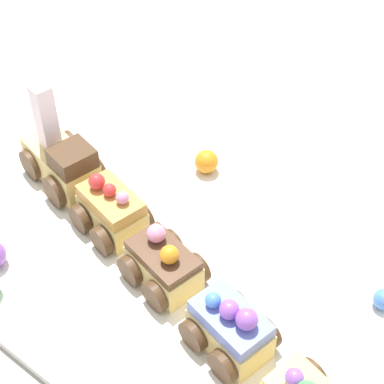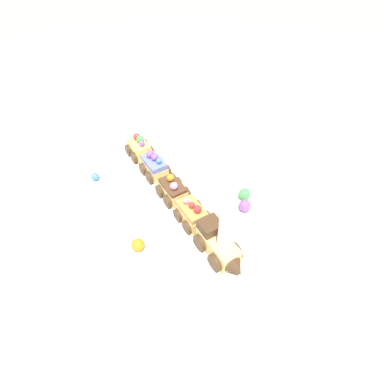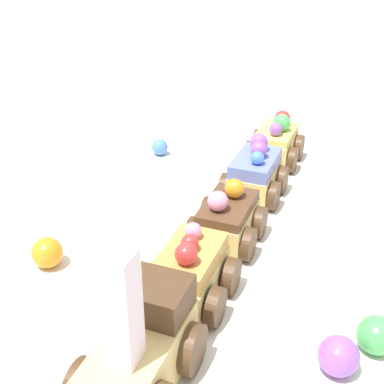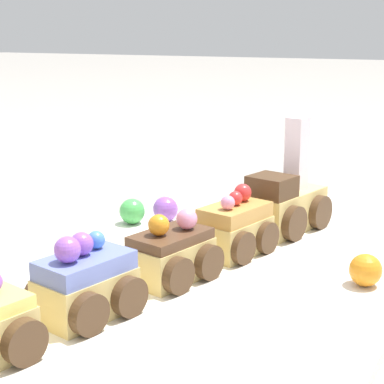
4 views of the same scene
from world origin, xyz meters
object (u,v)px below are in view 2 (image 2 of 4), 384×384
Objects in this scene: gumball_orange at (138,245)px; gumball_green at (244,194)px; cake_car_chocolate at (173,190)px; cake_car_lemon at (140,149)px; gumball_blue at (95,177)px; cake_train_locomotive at (220,246)px; cake_car_caramel at (193,214)px; gumball_purple at (245,206)px; cake_car_blueberry at (155,167)px.

gumball_orange and gumball_green have the same top height.
cake_car_lemon is (-0.20, 0.04, 0.00)m from cake_car_chocolate.
cake_car_chocolate is 3.97× the size of gumball_blue.
cake_car_caramel is at bearing 179.95° from cake_train_locomotive.
cake_car_chocolate reaches higher than gumball_green.
cake_car_caramel is 0.30m from gumball_blue.
cake_car_chocolate is 0.20m from cake_car_lemon.
cake_car_lemon reaches higher than gumball_purple.
gumball_green is (-0.03, 0.03, -0.00)m from gumball_purple.
cake_car_chocolate is 2.97× the size of gumball_orange.
gumball_blue is (-0.29, -0.09, -0.01)m from cake_car_caramel.
cake_train_locomotive is 0.18m from gumball_orange.
cake_train_locomotive is 1.58× the size of cake_car_chocolate.
cake_car_blueberry is 0.10m from cake_car_lemon.
gumball_purple reaches higher than gumball_blue.
gumball_orange is at bearing -126.02° from cake_train_locomotive.
cake_train_locomotive reaches higher than cake_car_caramel.
gumball_orange is 0.27m from gumball_blue.
gumball_purple is (0.26, 0.07, -0.01)m from cake_car_blueberry.
cake_car_blueberry is 1.00× the size of cake_car_lemon.
gumball_blue is 0.73× the size of gumball_green.
cake_car_lemon is 0.15m from gumball_blue.
cake_train_locomotive is 1.58× the size of cake_car_lemon.
cake_car_lemon is at bearing 90.57° from gumball_blue.
cake_car_blueberry reaches higher than gumball_blue.
cake_car_chocolate is (-0.20, 0.04, -0.01)m from cake_train_locomotive.
cake_car_chocolate reaches higher than gumball_blue.
gumball_green reaches higher than gumball_blue.
gumball_green is at bearing 87.81° from cake_car_caramel.
gumball_purple is (0.06, 0.12, -0.01)m from cake_car_caramel.
cake_car_caramel is 1.00× the size of cake_car_chocolate.
cake_car_lemon is 2.90× the size of gumball_green.
cake_train_locomotive reaches higher than cake_car_chocolate.
gumball_orange is at bearing -11.15° from gumball_blue.
cake_car_chocolate is at bearing -179.87° from cake_car_caramel.
cake_train_locomotive is 4.59× the size of gumball_green.
cake_car_blueberry is (-0.30, 0.07, -0.00)m from cake_train_locomotive.
gumball_green is at bearing 26.50° from cake_car_lemon.
gumball_purple is at bearing 119.29° from cake_train_locomotive.
cake_car_caramel reaches higher than gumball_blue.
cake_car_chocolate is (-0.09, 0.02, -0.00)m from cake_car_caramel.
cake_car_caramel is 1.00× the size of cake_car_lemon.
gumball_purple is at bearing 70.75° from gumball_orange.
cake_car_lemon reaches higher than cake_car_chocolate.
cake_train_locomotive is 1.58× the size of cake_car_blueberry.
gumball_orange is at bearing -102.52° from gumball_green.
cake_car_caramel reaches higher than gumball_orange.
cake_car_caramel reaches higher than gumball_purple.
cake_car_lemon is 0.36m from gumball_purple.
gumball_blue is (-0.35, -0.21, -0.00)m from gumball_purple.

